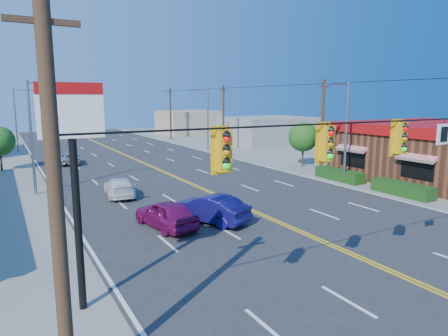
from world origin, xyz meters
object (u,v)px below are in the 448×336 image
car_white (119,188)px  pizza_hut_sign (73,150)px  signal_span (419,152)px  car_silver (70,159)px  car_magenta (166,215)px  car_blue (210,209)px  kfc (437,150)px

car_white → pizza_hut_sign: bearing=77.6°
signal_span → car_silver: bearing=101.0°
car_magenta → car_blue: bearing=164.5°
kfc → car_blue: 23.29m
kfc → pizza_hut_sign: bearing=-165.5°
car_silver → car_magenta: bearing=99.7°
car_blue → car_white: size_ratio=1.04×
car_silver → pizza_hut_sign: bearing=89.2°
kfc → car_magenta: (-25.58, -1.73, -1.65)m
car_white → car_silver: bearing=-80.2°
kfc → pizza_hut_sign: pizza_hut_sign is taller
signal_span → kfc: 23.47m
kfc → car_silver: 34.96m
car_magenta → car_blue: (2.44, -0.25, 0.02)m
kfc → car_magenta: size_ratio=3.78×
signal_span → car_magenta: size_ratio=5.64×
kfc → pizza_hut_sign: 32.04m
pizza_hut_sign → car_silver: size_ratio=1.62×
pizza_hut_sign → car_blue: bearing=37.8°
car_blue → car_silver: size_ratio=1.08×
signal_span → car_blue: signal_span is taller
kfc → car_blue: bearing=-175.1°
signal_span → kfc: size_ratio=1.49×
kfc → car_white: 26.71m
car_blue → car_white: 8.72m
signal_span → car_white: (-5.88, 18.28, -4.25)m
car_magenta → signal_span: bearing=108.9°
kfc → car_magenta: 25.70m
pizza_hut_sign → car_blue: (7.76, 6.01, -4.43)m
kfc → car_blue: kfc is taller
car_magenta → car_silver: 24.23m
car_blue → car_silver: (-3.57, 24.46, -0.17)m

